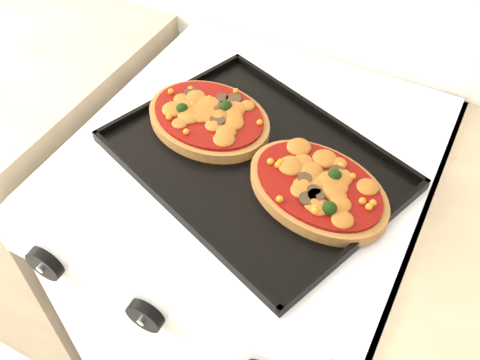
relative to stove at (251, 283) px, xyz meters
The scene contains 7 objects.
stove is the anchor object (origin of this frame).
control_panel 0.51m from the stove, 90.00° to the right, with size 0.60×0.02×0.09m, color white.
knob_left 0.55m from the stove, 120.27° to the right, with size 0.06×0.06×0.02m, color black.
knob_center 0.52m from the stove, 91.26° to the right, with size 0.06×0.06×0.02m, color black.
baking_tray 0.47m from the stove, 65.59° to the right, with size 0.45×0.33×0.02m, color black.
pizza_left 0.49m from the stove, behind, with size 0.23×0.17×0.03m, color #A36738, non-canonical shape.
pizza_right 0.50m from the stove, 23.68° to the right, with size 0.24×0.16×0.03m, color #A36738, non-canonical shape.
Camera 1 is at (0.33, 1.11, 1.56)m, focal length 40.00 mm.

